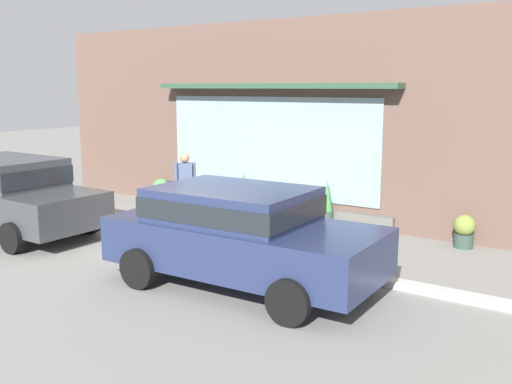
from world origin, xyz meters
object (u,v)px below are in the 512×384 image
object	(u,v)px
potted_plant_trailing_edge	(464,231)
pedestrian_with_handbag	(184,183)
potted_plant_window_center	(244,195)
parked_car_navy	(240,231)
potted_plant_corner_tall	(327,205)
parked_car_dark_gray	(9,192)
potted_plant_near_hydrant	(161,190)
fire_hydrant	(194,212)

from	to	relation	value
potted_plant_trailing_edge	pedestrian_with_handbag	bearing A→B (deg)	-165.35
pedestrian_with_handbag	potted_plant_window_center	bearing A→B (deg)	-160.45
pedestrian_with_handbag	parked_car_navy	bearing A→B (deg)	94.82
pedestrian_with_handbag	potted_plant_corner_tall	size ratio (longest dim) A/B	1.56
parked_car_dark_gray	potted_plant_corner_tall	distance (m)	6.89
pedestrian_with_handbag	potted_plant_near_hydrant	xyz separation A→B (m)	(-2.22, 1.59, -0.63)
potted_plant_corner_tall	parked_car_dark_gray	bearing A→B (deg)	-140.92
potted_plant_corner_tall	potted_plant_window_center	xyz separation A→B (m)	(-2.20, -0.13, 0.00)
parked_car_dark_gray	potted_plant_corner_tall	xyz separation A→B (m)	(5.34, 4.33, -0.41)
potted_plant_near_hydrant	potted_plant_window_center	distance (m)	2.85
fire_hydrant	potted_plant_trailing_edge	distance (m)	5.45
potted_plant_near_hydrant	parked_car_dark_gray	bearing A→B (deg)	-94.00
potted_plant_corner_tall	potted_plant_window_center	bearing A→B (deg)	-176.50
potted_plant_near_hydrant	parked_car_navy	bearing A→B (deg)	-36.87
parked_car_navy	potted_plant_window_center	xyz separation A→B (m)	(-2.87, 4.16, -0.39)
parked_car_dark_gray	parked_car_navy	distance (m)	6.01
pedestrian_with_handbag	potted_plant_window_center	xyz separation A→B (m)	(0.62, 1.46, -0.45)
pedestrian_with_handbag	potted_plant_corner_tall	distance (m)	3.26
pedestrian_with_handbag	potted_plant_near_hydrant	bearing A→B (deg)	-83.02
potted_plant_near_hydrant	potted_plant_trailing_edge	size ratio (longest dim) A/B	0.98
parked_car_dark_gray	parked_car_navy	bearing A→B (deg)	0.38
parked_car_navy	pedestrian_with_handbag	bearing A→B (deg)	140.45
parked_car_navy	potted_plant_window_center	size ratio (longest dim) A/B	4.17
fire_hydrant	potted_plant_corner_tall	distance (m)	2.99
parked_car_dark_gray	parked_car_navy	size ratio (longest dim) A/B	0.99
pedestrian_with_handbag	potted_plant_corner_tall	bearing A→B (deg)	162.04
parked_car_navy	potted_plant_trailing_edge	bearing A→B (deg)	59.10
parked_car_dark_gray	parked_car_navy	world-z (taller)	parked_car_dark_gray
parked_car_dark_gray	pedestrian_with_handbag	bearing A→B (deg)	47.33
parked_car_navy	potted_plant_trailing_edge	world-z (taller)	parked_car_navy
potted_plant_trailing_edge	fire_hydrant	bearing A→B (deg)	-156.35
parked_car_dark_gray	potted_plant_window_center	distance (m)	5.26
potted_plant_corner_tall	potted_plant_trailing_edge	bearing A→B (deg)	-1.28
fire_hydrant	parked_car_navy	distance (m)	3.36
fire_hydrant	parked_car_dark_gray	size ratio (longest dim) A/B	0.23
pedestrian_with_handbag	parked_car_dark_gray	xyz separation A→B (m)	(-2.52, -2.74, -0.04)
parked_car_dark_gray	potted_plant_trailing_edge	distance (m)	9.40
fire_hydrant	parked_car_navy	size ratio (longest dim) A/B	0.23
fire_hydrant	potted_plant_corner_tall	bearing A→B (deg)	48.84
potted_plant_near_hydrant	potted_plant_corner_tall	size ratio (longest dim) A/B	0.62
potted_plant_window_center	potted_plant_near_hydrant	bearing A→B (deg)	177.43
potted_plant_near_hydrant	potted_plant_window_center	world-z (taller)	potted_plant_window_center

